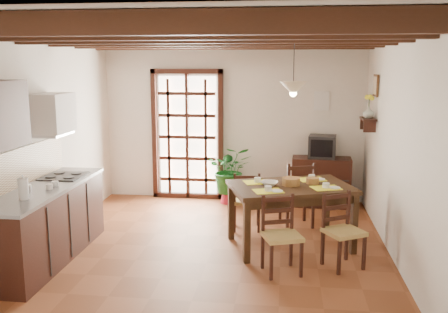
% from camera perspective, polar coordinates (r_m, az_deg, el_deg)
% --- Properties ---
extents(ground_plane, '(5.00, 5.00, 0.00)m').
position_cam_1_polar(ground_plane, '(6.59, -1.31, -10.50)').
color(ground_plane, brown).
extents(room_shell, '(4.52, 5.02, 2.81)m').
position_cam_1_polar(room_shell, '(6.18, -1.38, 5.43)').
color(room_shell, silver).
rests_on(room_shell, ground_plane).
extents(ceiling_beams, '(4.50, 4.34, 0.20)m').
position_cam_1_polar(ceiling_beams, '(6.16, -1.42, 13.55)').
color(ceiling_beams, black).
rests_on(ceiling_beams, room_shell).
extents(french_door, '(1.26, 0.11, 2.32)m').
position_cam_1_polar(french_door, '(8.78, -4.20, 2.74)').
color(french_door, white).
rests_on(french_door, ground_plane).
extents(kitchen_counter, '(0.64, 2.25, 1.38)m').
position_cam_1_polar(kitchen_counter, '(6.47, -19.69, -7.11)').
color(kitchen_counter, black).
rests_on(kitchen_counter, ground_plane).
extents(range_hood, '(0.38, 0.60, 0.54)m').
position_cam_1_polar(range_hood, '(6.75, -18.99, 4.60)').
color(range_hood, white).
rests_on(range_hood, room_shell).
extents(counter_items, '(0.50, 1.43, 0.25)m').
position_cam_1_polar(counter_items, '(6.42, -19.59, -2.74)').
color(counter_items, black).
rests_on(counter_items, kitchen_counter).
extents(dining_table, '(1.76, 1.42, 0.82)m').
position_cam_1_polar(dining_table, '(6.53, 7.63, -4.17)').
color(dining_table, '#301E0F').
rests_on(dining_table, ground_plane).
extents(chair_near_left, '(0.52, 0.51, 0.89)m').
position_cam_1_polar(chair_near_left, '(5.84, 6.55, -10.48)').
color(chair_near_left, '#AF914A').
rests_on(chair_near_left, ground_plane).
extents(chair_near_right, '(0.55, 0.54, 0.88)m').
position_cam_1_polar(chair_near_right, '(6.11, 13.39, -9.75)').
color(chair_near_right, '#AF914A').
rests_on(chair_near_right, ground_plane).
extents(chair_far_left, '(0.43, 0.41, 0.86)m').
position_cam_1_polar(chair_far_left, '(7.26, 2.60, -6.26)').
color(chair_far_left, '#AF914A').
rests_on(chair_far_left, ground_plane).
extents(chair_far_right, '(0.56, 0.54, 0.97)m').
position_cam_1_polar(chair_far_right, '(7.47, 8.30, -5.59)').
color(chair_far_right, '#AF914A').
rests_on(chair_far_right, ground_plane).
extents(table_setting, '(1.11, 0.74, 0.10)m').
position_cam_1_polar(table_setting, '(6.48, 7.68, -2.35)').
color(table_setting, '#FAF727').
rests_on(table_setting, dining_table).
extents(table_bowl, '(0.24, 0.24, 0.05)m').
position_cam_1_polar(table_bowl, '(6.46, 5.23, -3.06)').
color(table_bowl, white).
rests_on(table_bowl, dining_table).
extents(sideboard, '(0.98, 0.47, 0.82)m').
position_cam_1_polar(sideboard, '(8.56, 11.01, -2.84)').
color(sideboard, black).
rests_on(sideboard, ground_plane).
extents(crt_tv, '(0.48, 0.45, 0.37)m').
position_cam_1_polar(crt_tv, '(8.44, 11.16, 1.12)').
color(crt_tv, black).
rests_on(crt_tv, sideboard).
extents(fuse_box, '(0.25, 0.03, 0.32)m').
position_cam_1_polar(fuse_box, '(8.61, 11.09, 6.26)').
color(fuse_box, white).
rests_on(fuse_box, room_shell).
extents(plant_pot, '(0.34, 0.34, 0.21)m').
position_cam_1_polar(plant_pot, '(8.63, 0.69, -4.60)').
color(plant_pot, maroon).
rests_on(plant_pot, ground_plane).
extents(potted_plant, '(2.12, 1.89, 2.13)m').
position_cam_1_polar(potted_plant, '(8.52, 0.70, -1.61)').
color(potted_plant, '#144C19').
rests_on(potted_plant, ground_plane).
extents(wall_shelf, '(0.20, 0.42, 0.20)m').
position_cam_1_polar(wall_shelf, '(7.83, 16.14, 3.86)').
color(wall_shelf, black).
rests_on(wall_shelf, room_shell).
extents(shelf_vase, '(0.15, 0.15, 0.15)m').
position_cam_1_polar(shelf_vase, '(7.82, 16.19, 4.88)').
color(shelf_vase, '#B2BFB2').
rests_on(shelf_vase, wall_shelf).
extents(shelf_flowers, '(0.14, 0.14, 0.36)m').
position_cam_1_polar(shelf_flowers, '(7.80, 16.27, 6.39)').
color(shelf_flowers, '#FAF727').
rests_on(shelf_flowers, shelf_vase).
extents(framed_picture, '(0.03, 0.32, 0.32)m').
position_cam_1_polar(framed_picture, '(7.80, 16.96, 7.78)').
color(framed_picture, brown).
rests_on(framed_picture, room_shell).
extents(pendant_lamp, '(0.36, 0.36, 0.84)m').
position_cam_1_polar(pendant_lamp, '(6.42, 7.92, 7.87)').
color(pendant_lamp, black).
rests_on(pendant_lamp, room_shell).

